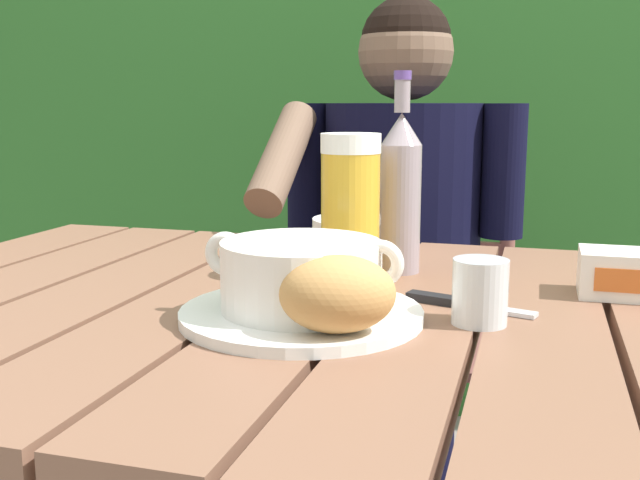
{
  "coord_description": "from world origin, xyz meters",
  "views": [
    {
      "loc": [
        0.26,
        -0.82,
        1.01
      ],
      "look_at": [
        0.01,
        0.03,
        0.84
      ],
      "focal_mm": 42.16,
      "sensor_mm": 36.0,
      "label": 1
    }
  ],
  "objects_px": {
    "beer_glass": "(350,207)",
    "butter_tub": "(624,274)",
    "soup_bowl": "(301,274)",
    "bread_roll": "(338,294)",
    "chair_near_diner": "(412,326)",
    "beer_bottle": "(401,190)",
    "water_glass_small": "(480,292)",
    "table_knife": "(456,303)",
    "serving_plate": "(301,314)",
    "diner_bowl": "(360,235)",
    "person_eating": "(397,248)"
  },
  "relations": [
    {
      "from": "butter_tub",
      "to": "serving_plate",
      "type": "bearing_deg",
      "value": -149.42
    },
    {
      "from": "serving_plate",
      "to": "water_glass_small",
      "type": "distance_m",
      "value": 0.19
    },
    {
      "from": "serving_plate",
      "to": "diner_bowl",
      "type": "distance_m",
      "value": 0.39
    },
    {
      "from": "chair_near_diner",
      "to": "beer_bottle",
      "type": "relative_size",
      "value": 3.61
    },
    {
      "from": "serving_plate",
      "to": "beer_bottle",
      "type": "distance_m",
      "value": 0.29
    },
    {
      "from": "soup_bowl",
      "to": "beer_glass",
      "type": "distance_m",
      "value": 0.2
    },
    {
      "from": "soup_bowl",
      "to": "table_knife",
      "type": "relative_size",
      "value": 1.46
    },
    {
      "from": "beer_glass",
      "to": "diner_bowl",
      "type": "distance_m",
      "value": 0.2
    },
    {
      "from": "water_glass_small",
      "to": "bread_roll",
      "type": "bearing_deg",
      "value": -140.27
    },
    {
      "from": "person_eating",
      "to": "butter_tub",
      "type": "bearing_deg",
      "value": -54.41
    },
    {
      "from": "person_eating",
      "to": "water_glass_small",
      "type": "bearing_deg",
      "value": -72.7
    },
    {
      "from": "soup_bowl",
      "to": "butter_tub",
      "type": "xyz_separation_m",
      "value": [
        0.35,
        0.2,
        -0.02
      ]
    },
    {
      "from": "person_eating",
      "to": "beer_glass",
      "type": "height_order",
      "value": "person_eating"
    },
    {
      "from": "chair_near_diner",
      "to": "butter_tub",
      "type": "bearing_deg",
      "value": -62.76
    },
    {
      "from": "soup_bowl",
      "to": "diner_bowl",
      "type": "height_order",
      "value": "soup_bowl"
    },
    {
      "from": "beer_bottle",
      "to": "table_knife",
      "type": "relative_size",
      "value": 1.79
    },
    {
      "from": "beer_bottle",
      "to": "water_glass_small",
      "type": "bearing_deg",
      "value": -60.43
    },
    {
      "from": "soup_bowl",
      "to": "beer_glass",
      "type": "bearing_deg",
      "value": 88.36
    },
    {
      "from": "bread_roll",
      "to": "beer_bottle",
      "type": "relative_size",
      "value": 0.5
    },
    {
      "from": "soup_bowl",
      "to": "butter_tub",
      "type": "bearing_deg",
      "value": 30.58
    },
    {
      "from": "chair_near_diner",
      "to": "beer_bottle",
      "type": "bearing_deg",
      "value": -82.72
    },
    {
      "from": "serving_plate",
      "to": "butter_tub",
      "type": "relative_size",
      "value": 2.53
    },
    {
      "from": "water_glass_small",
      "to": "table_knife",
      "type": "relative_size",
      "value": 0.46
    },
    {
      "from": "diner_bowl",
      "to": "soup_bowl",
      "type": "bearing_deg",
      "value": -86.28
    },
    {
      "from": "beer_glass",
      "to": "table_knife",
      "type": "distance_m",
      "value": 0.2
    },
    {
      "from": "serving_plate",
      "to": "person_eating",
      "type": "bearing_deg",
      "value": 92.19
    },
    {
      "from": "beer_bottle",
      "to": "diner_bowl",
      "type": "bearing_deg",
      "value": 124.81
    },
    {
      "from": "bread_roll",
      "to": "butter_tub",
      "type": "height_order",
      "value": "bread_roll"
    },
    {
      "from": "person_eating",
      "to": "butter_tub",
      "type": "xyz_separation_m",
      "value": [
        0.37,
        -0.52,
        0.09
      ]
    },
    {
      "from": "serving_plate",
      "to": "beer_glass",
      "type": "xyz_separation_m",
      "value": [
        0.01,
        0.2,
        0.09
      ]
    },
    {
      "from": "beer_bottle",
      "to": "water_glass_small",
      "type": "xyz_separation_m",
      "value": [
        0.13,
        -0.22,
        -0.08
      ]
    },
    {
      "from": "bread_roll",
      "to": "water_glass_small",
      "type": "bearing_deg",
      "value": 39.73
    },
    {
      "from": "beer_glass",
      "to": "butter_tub",
      "type": "bearing_deg",
      "value": 1.54
    },
    {
      "from": "soup_bowl",
      "to": "bread_roll",
      "type": "height_order",
      "value": "soup_bowl"
    },
    {
      "from": "table_knife",
      "to": "diner_bowl",
      "type": "relative_size",
      "value": 1.01
    },
    {
      "from": "person_eating",
      "to": "diner_bowl",
      "type": "relative_size",
      "value": 8.02
    },
    {
      "from": "water_glass_small",
      "to": "butter_tub",
      "type": "bearing_deg",
      "value": 46.39
    },
    {
      "from": "beer_glass",
      "to": "butter_tub",
      "type": "distance_m",
      "value": 0.35
    },
    {
      "from": "beer_glass",
      "to": "soup_bowl",
      "type": "bearing_deg",
      "value": -91.64
    },
    {
      "from": "water_glass_small",
      "to": "butter_tub",
      "type": "relative_size",
      "value": 0.67
    },
    {
      "from": "serving_plate",
      "to": "water_glass_small",
      "type": "xyz_separation_m",
      "value": [
        0.19,
        0.04,
        0.03
      ]
    },
    {
      "from": "table_knife",
      "to": "beer_glass",
      "type": "bearing_deg",
      "value": 148.02
    },
    {
      "from": "bread_roll",
      "to": "beer_bottle",
      "type": "xyz_separation_m",
      "value": [
        0.0,
        0.33,
        0.06
      ]
    },
    {
      "from": "chair_near_diner",
      "to": "beer_glass",
      "type": "height_order",
      "value": "chair_near_diner"
    },
    {
      "from": "soup_bowl",
      "to": "bread_roll",
      "type": "distance_m",
      "value": 0.09
    },
    {
      "from": "diner_bowl",
      "to": "water_glass_small",
      "type": "bearing_deg",
      "value": -58.52
    },
    {
      "from": "bread_roll",
      "to": "butter_tub",
      "type": "distance_m",
      "value": 0.4
    },
    {
      "from": "beer_bottle",
      "to": "water_glass_small",
      "type": "relative_size",
      "value": 3.9
    },
    {
      "from": "table_knife",
      "to": "soup_bowl",
      "type": "bearing_deg",
      "value": -147.02
    },
    {
      "from": "chair_near_diner",
      "to": "diner_bowl",
      "type": "distance_m",
      "value": 0.62
    }
  ]
}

